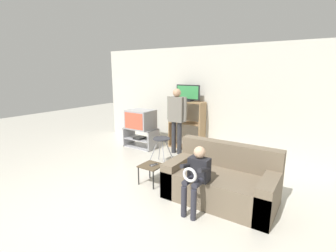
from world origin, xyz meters
TOP-DOWN VIEW (x-y plane):
  - ground_plane at (0.00, 0.00)m, footprint 18.00×18.00m
  - wall_back at (0.00, 3.63)m, footprint 6.40×0.06m
  - tv_stand at (-1.38, 2.78)m, footprint 0.88×0.48m
  - television_main at (-1.37, 2.78)m, footprint 0.67×0.57m
  - media_shelf at (-0.32, 3.37)m, footprint 0.92×0.37m
  - television_flat at (-0.30, 3.38)m, footprint 0.65×0.20m
  - folding_stool at (-0.21, 2.06)m, footprint 0.46×0.41m
  - snack_table at (0.17, 1.19)m, footprint 0.38×0.38m
  - remote_control_black at (0.21, 1.20)m, footprint 0.10×0.14m
  - remote_control_white at (0.23, 1.20)m, footprint 0.07×0.15m
  - couch at (1.43, 1.35)m, footprint 1.66×0.90m
  - person_standing_adult at (-0.32, 2.87)m, footprint 0.53×0.20m
  - person_seated_child at (1.25, 0.83)m, footprint 0.33×0.43m

SIDE VIEW (x-z plane):
  - ground_plane at x=0.00m, z-range 0.00..0.00m
  - tv_stand at x=-1.38m, z-range 0.00..0.51m
  - couch at x=1.43m, z-range -0.13..0.72m
  - snack_table at x=0.17m, z-range 0.13..0.48m
  - remote_control_black at x=0.21m, z-range 0.35..0.37m
  - remote_control_white at x=0.23m, z-range 0.35..0.37m
  - folding_stool at x=-0.21m, z-range 0.19..0.79m
  - person_seated_child at x=1.25m, z-range 0.10..1.06m
  - media_shelf at x=-0.32m, z-range 0.01..1.26m
  - television_main at x=-1.37m, z-range 0.51..1.01m
  - person_standing_adult at x=-0.32m, z-range 0.17..1.77m
  - wall_back at x=0.00m, z-range 0.00..2.60m
  - television_flat at x=-0.30m, z-range 1.23..1.65m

